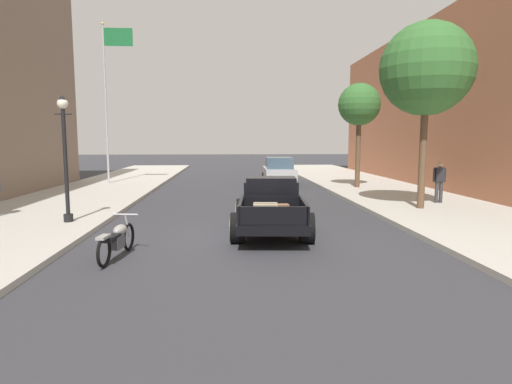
# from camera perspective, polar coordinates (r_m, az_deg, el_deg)

# --- Properties ---
(ground_plane) EXTENTS (140.00, 140.00, 0.00)m
(ground_plane) POSITION_cam_1_polar(r_m,az_deg,el_deg) (12.40, -0.63, -5.58)
(ground_plane) COLOR #333338
(sidewalk_right) EXTENTS (5.50, 64.00, 0.15)m
(sidewalk_right) POSITION_cam_1_polar(r_m,az_deg,el_deg) (14.68, 29.01, -4.20)
(sidewalk_right) COLOR #B7B2A8
(sidewalk_right) RESTS_ON ground
(hotrod_truck_black) EXTENTS (2.43, 5.03, 1.58)m
(hotrod_truck_black) POSITION_cam_1_polar(r_m,az_deg,el_deg) (12.83, 1.96, -1.74)
(hotrod_truck_black) COLOR black
(hotrod_truck_black) RESTS_ON ground
(motorcycle_parked) EXTENTS (0.62, 2.11, 0.93)m
(motorcycle_parked) POSITION_cam_1_polar(r_m,az_deg,el_deg) (10.34, -17.74, -5.91)
(motorcycle_parked) COLOR black
(motorcycle_parked) RESTS_ON ground
(car_background_silver) EXTENTS (1.97, 4.35, 1.65)m
(car_background_silver) POSITION_cam_1_polar(r_m,az_deg,el_deg) (25.96, 3.00, 2.62)
(car_background_silver) COLOR #B7B7BC
(car_background_silver) RESTS_ON ground
(pedestrian_sidewalk_right) EXTENTS (0.53, 0.22, 1.65)m
(pedestrian_sidewalk_right) POSITION_cam_1_polar(r_m,az_deg,el_deg) (18.96, 22.86, 1.51)
(pedestrian_sidewalk_right) COLOR #333338
(pedestrian_sidewalk_right) RESTS_ON sidewalk_right
(street_lamp_near) EXTENTS (0.50, 0.32, 3.85)m
(street_lamp_near) POSITION_cam_1_polar(r_m,az_deg,el_deg) (14.49, -23.73, 5.15)
(street_lamp_near) COLOR black
(street_lamp_near) RESTS_ON sidewalk_left
(flagpole) EXTENTS (1.74, 0.16, 9.16)m
(flagpole) POSITION_cam_1_polar(r_m,az_deg,el_deg) (27.17, -18.68, 13.03)
(flagpole) COLOR #B2B2B7
(flagpole) RESTS_ON sidewalk_left
(street_tree_nearest) EXTENTS (3.32, 3.32, 6.71)m
(street_tree_nearest) POSITION_cam_1_polar(r_m,az_deg,el_deg) (17.30, 21.42, 14.70)
(street_tree_nearest) COLOR brown
(street_tree_nearest) RESTS_ON sidewalk_right
(street_tree_second) EXTENTS (2.21, 2.21, 5.48)m
(street_tree_second) POSITION_cam_1_polar(r_m,az_deg,el_deg) (23.90, 13.37, 10.96)
(street_tree_second) COLOR brown
(street_tree_second) RESTS_ON sidewalk_right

